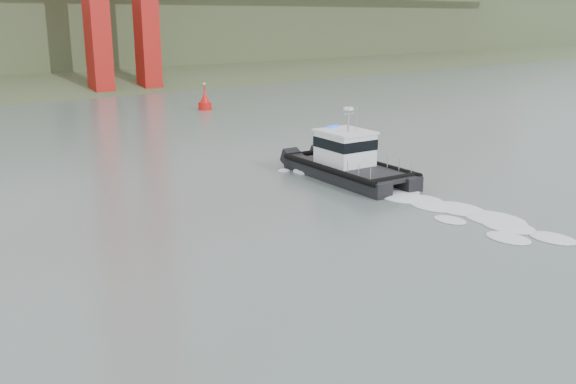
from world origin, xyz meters
The scene contains 3 objects.
ground centered at (0.00, 0.00, 0.00)m, with size 400.00×400.00×0.00m, color #4E5D59.
patrol_boat centered at (9.74, 14.37, 1.33)m, with size 5.19×11.34×5.32m.
nav_buoy centered at (21.02, 51.08, 0.94)m, with size 1.71×1.71×3.57m.
Camera 1 is at (-22.23, -17.55, 11.32)m, focal length 40.00 mm.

